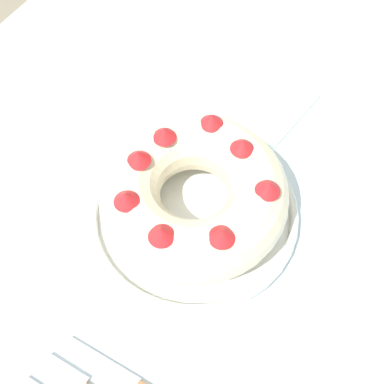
{
  "coord_description": "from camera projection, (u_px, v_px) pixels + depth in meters",
  "views": [
    {
      "loc": [
        -0.26,
        -0.15,
        1.3
      ],
      "look_at": [
        0.01,
        0.0,
        0.79
      ],
      "focal_mm": 42.0,
      "sensor_mm": 36.0,
      "label": 1
    }
  ],
  "objects": [
    {
      "name": "ground_plane",
      "position": [
        191.0,
        339.0,
        1.27
      ],
      "size": [
        8.0,
        8.0,
        0.0
      ],
      "primitive_type": "plane",
      "color": "gray"
    },
    {
      "name": "dining_table",
      "position": [
        190.0,
        245.0,
        0.72
      ],
      "size": [
        1.33,
        1.07,
        0.72
      ],
      "color": "silver",
      "rests_on": "ground_plane"
    },
    {
      "name": "serving_dish",
      "position": [
        192.0,
        211.0,
        0.65
      ],
      "size": [
        0.3,
        0.3,
        0.02
      ],
      "color": "white",
      "rests_on": "dining_table"
    },
    {
      "name": "bundt_cake",
      "position": [
        192.0,
        191.0,
        0.6
      ],
      "size": [
        0.26,
        0.26,
        0.1
      ],
      "color": "beige",
      "rests_on": "serving_dish"
    },
    {
      "name": "napkin",
      "position": [
        273.0,
        106.0,
        0.76
      ],
      "size": [
        0.16,
        0.13,
        0.0
      ],
      "primitive_type": "cube",
      "rotation": [
        0.0,
        0.0,
        -0.18
      ],
      "color": "#B2D1B7",
      "rests_on": "dining_table"
    }
  ]
}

